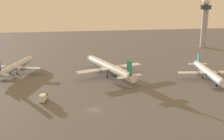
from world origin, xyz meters
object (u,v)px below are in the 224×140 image
Objects in this scene: airplane_far_stand at (208,72)px; airplane_mid_apron at (109,68)px; airplane_near_gate at (15,67)px; control_tower at (205,19)px; catering_truck at (43,98)px.

airplane_mid_apron is (-47.36, 12.88, 0.82)m from airplane_far_stand.
airplane_far_stand is 49.09m from airplane_mid_apron.
airplane_near_gate is at bearing 144.94° from airplane_mid_apron.
control_tower reaches higher than catering_truck.
control_tower reaches higher than airplane_far_stand.
catering_truck is (-78.34, -18.09, -2.09)m from airplane_far_stand.
airplane_far_stand is 0.85× the size of airplane_mid_apron.
airplane_mid_apron is 7.43× the size of catering_truck.
airplane_near_gate is 46.77m from catering_truck.
catering_truck is (-30.98, -30.97, -2.91)m from airplane_mid_apron.
control_tower is at bearing -108.25° from airplane_far_stand.
airplane_mid_apron is 1.22× the size of airplane_near_gate.
airplane_mid_apron is 43.90m from catering_truck.
control_tower reaches higher than airplane_mid_apron.
catering_truck is (17.90, -43.16, -2.04)m from airplane_near_gate.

